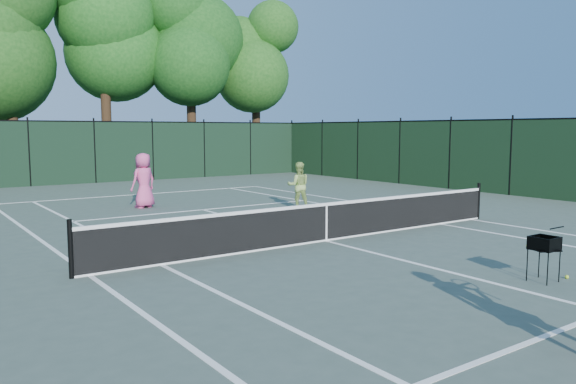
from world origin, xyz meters
TOP-DOWN VIEW (x-y plane):
  - ground at (0.00, 0.00)m, footprint 90.00×90.00m
  - sideline_doubles_left at (-5.49, 0.00)m, footprint 0.10×23.77m
  - sideline_doubles_right at (5.49, 0.00)m, footprint 0.10×23.77m
  - sideline_singles_left at (-4.12, 0.00)m, footprint 0.10×23.77m
  - sideline_singles_right at (4.12, 0.00)m, footprint 0.10×23.77m
  - baseline_far at (0.00, 11.88)m, footprint 10.97×0.10m
  - service_line_far at (0.00, 6.40)m, footprint 8.23×0.10m
  - center_service_line at (0.00, 0.00)m, footprint 0.10×12.80m
  - tennis_net at (0.00, 0.00)m, footprint 11.69×0.09m
  - fence_far at (0.00, 18.00)m, footprint 24.00×0.05m
  - tree_2 at (-3.00, 21.80)m, footprint 6.00×6.00m
  - tree_3 at (2.00, 22.30)m, footprint 7.00×7.00m
  - tree_4 at (7.00, 21.60)m, footprint 6.20×6.20m
  - tree_5 at (12.00, 22.10)m, footprint 5.80×5.80m
  - player_pink at (-1.37, 7.99)m, footprint 1.03×0.82m
  - player_green at (2.72, 4.77)m, footprint 0.95×0.88m
  - ball_hopper at (0.80, -4.94)m, footprint 0.55×0.55m
  - loose_ball_midcourt at (1.31, -5.10)m, footprint 0.07×0.07m

SIDE VIEW (x-z plane):
  - ground at x=0.00m, z-range 0.00..0.00m
  - sideline_doubles_left at x=-5.49m, z-range 0.00..0.01m
  - sideline_doubles_right at x=5.49m, z-range 0.00..0.01m
  - sideline_singles_left at x=-4.12m, z-range 0.00..0.01m
  - sideline_singles_right at x=4.12m, z-range 0.00..0.01m
  - baseline_far at x=0.00m, z-range 0.00..0.01m
  - service_line_far at x=0.00m, z-range 0.00..0.01m
  - center_service_line at x=0.00m, z-range 0.00..0.01m
  - loose_ball_midcourt at x=1.31m, z-range 0.00..0.07m
  - tennis_net at x=0.00m, z-range -0.05..1.01m
  - ball_hopper at x=0.80m, z-range 0.27..1.06m
  - player_green at x=2.72m, z-range 0.00..1.56m
  - player_pink at x=-1.37m, z-range 0.00..1.85m
  - fence_far at x=0.00m, z-range 0.00..3.00m
  - tree_5 at x=12.00m, z-range 1.59..13.82m
  - tree_2 at x=-3.00m, z-range 1.53..13.93m
  - tree_4 at x=7.00m, z-range 1.66..14.63m
  - tree_3 at x=2.00m, z-range 1.78..16.23m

